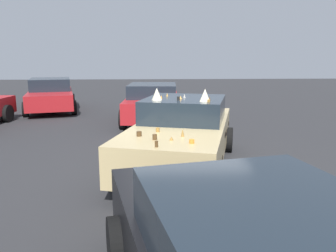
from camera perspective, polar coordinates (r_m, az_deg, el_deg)
The scene contains 4 objects.
ground_plane at distance 7.46m, azimuth 2.32°, elevation -6.77°, with size 60.00×60.00×0.00m, color #2D2D30.
art_car_decorated at distance 7.32m, azimuth 2.45°, elevation -1.22°, with size 4.87×2.98×1.72m.
parked_sedan_far_left at distance 12.33m, azimuth -2.60°, elevation 3.99°, with size 4.33×2.26×1.40m.
parked_sedan_near_left at distance 15.88m, azimuth -19.22°, elevation 5.00°, with size 4.57×2.80×1.42m.
Camera 1 is at (-7.05, 0.68, 2.34)m, focal length 36.04 mm.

